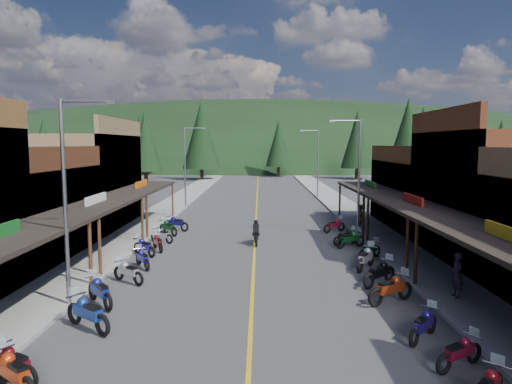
{
  "coord_description": "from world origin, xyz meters",
  "views": [
    {
      "loc": [
        0.3,
        -23.11,
        6.32
      ],
      "look_at": [
        0.05,
        8.46,
        3.0
      ],
      "focal_mm": 32.0,
      "sensor_mm": 36.0,
      "label": 1
    }
  ],
  "objects_px": {
    "bike_east_5": "(391,287)",
    "bike_west_7": "(143,258)",
    "pine_3": "(279,143)",
    "bike_east_11": "(334,224)",
    "pine_10": "(145,141)",
    "pine_1": "(140,140)",
    "pine_4": "(357,139)",
    "bike_east_3": "(460,351)",
    "shop_east_2": "(506,196)",
    "streetlight_3": "(317,160)",
    "pedestrian_east_b": "(360,217)",
    "pine_9": "(419,144)",
    "bike_west_8": "(144,246)",
    "bike_east_10": "(346,236)",
    "pine_0": "(44,143)",
    "streetlight_0": "(68,193)",
    "bike_west_10": "(162,234)",
    "pine_7": "(111,140)",
    "shop_west_3": "(74,181)",
    "bike_west_2": "(13,371)",
    "bike_west_3": "(14,362)",
    "bike_west_5": "(100,290)",
    "rider_on_bike": "(256,234)",
    "bike_east_4": "(424,323)",
    "streetlight_2": "(357,172)",
    "pine_8": "(98,147)",
    "pine_6": "(501,143)",
    "shop_east_3": "(437,194)",
    "bike_west_4": "(88,311)",
    "bike_west_9": "(158,242)",
    "bike_east_9": "(350,238)",
    "streetlight_1": "(186,163)",
    "bike_east_7": "(366,257)",
    "pine_5": "(423,136)",
    "shop_west_2": "(6,213)",
    "bike_east_6": "(380,272)",
    "bike_east_8": "(370,249)",
    "pedestrian_east_a": "(457,275)",
    "pine_11": "(408,138)"
  },
  "relations": [
    {
      "from": "bike_east_5",
      "to": "bike_west_7",
      "type": "bearing_deg",
      "value": -145.42
    },
    {
      "from": "pine_0",
      "to": "bike_east_11",
      "type": "height_order",
      "value": "pine_0"
    },
    {
      "from": "bike_west_5",
      "to": "rider_on_bike",
      "type": "distance_m",
      "value": 12.58
    },
    {
      "from": "bike_west_9",
      "to": "bike_east_9",
      "type": "distance_m",
      "value": 11.65
    },
    {
      "from": "streetlight_3",
      "to": "bike_east_6",
      "type": "distance_m",
      "value": 33.43
    },
    {
      "from": "shop_west_3",
      "to": "bike_west_8",
      "type": "bearing_deg",
      "value": -50.26
    },
    {
      "from": "bike_west_3",
      "to": "bike_west_4",
      "type": "distance_m",
      "value": 3.48
    },
    {
      "from": "pine_1",
      "to": "bike_east_10",
      "type": "xyz_separation_m",
      "value": [
        29.74,
        -64.87,
        -6.67
      ]
    },
    {
      "from": "pine_9",
      "to": "bike_east_9",
      "type": "relative_size",
      "value": 5.22
    },
    {
      "from": "pine_7",
      "to": "bike_east_6",
      "type": "bearing_deg",
      "value": -64.55
    },
    {
      "from": "streetlight_0",
      "to": "pine_8",
      "type": "xyz_separation_m",
      "value": [
        -15.05,
        46.0,
        1.52
      ]
    },
    {
      "from": "pine_3",
      "to": "bike_east_10",
      "type": "xyz_separation_m",
      "value": [
        1.74,
        -60.87,
        -5.92
      ]
    },
    {
      "from": "pine_4",
      "to": "bike_east_3",
      "type": "relative_size",
      "value": 6.71
    },
    {
      "from": "pine_11",
      "to": "bike_east_10",
      "type": "relative_size",
      "value": 6.3
    },
    {
      "from": "pine_1",
      "to": "streetlight_0",
      "type": "bearing_deg",
      "value": -77.36
    },
    {
      "from": "pine_5",
      "to": "bike_east_3",
      "type": "relative_size",
      "value": 7.52
    },
    {
      "from": "bike_west_7",
      "to": "shop_east_3",
      "type": "bearing_deg",
      "value": -1.38
    },
    {
      "from": "bike_east_8",
      "to": "bike_east_3",
      "type": "bearing_deg",
      "value": -45.21
    },
    {
      "from": "shop_east_2",
      "to": "streetlight_2",
      "type": "xyz_separation_m",
      "value": [
        -6.83,
        6.3,
        0.94
      ]
    },
    {
      "from": "bike_west_10",
      "to": "pine_7",
      "type": "bearing_deg",
      "value": 54.78
    },
    {
      "from": "bike_west_5",
      "to": "bike_east_4",
      "type": "height_order",
      "value": "bike_west_5"
    },
    {
      "from": "bike_east_4",
      "to": "pedestrian_east_b",
      "type": "xyz_separation_m",
      "value": [
        2.01,
        18.61,
        0.48
      ]
    },
    {
      "from": "pine_10",
      "to": "pedestrian_east_a",
      "type": "height_order",
      "value": "pine_10"
    },
    {
      "from": "pine_11",
      "to": "pedestrian_east_a",
      "type": "bearing_deg",
      "value": -105.2
    },
    {
      "from": "bike_west_2",
      "to": "shop_east_3",
      "type": "bearing_deg",
      "value": -2.68
    },
    {
      "from": "shop_east_3",
      "to": "bike_east_9",
      "type": "xyz_separation_m",
      "value": [
        -7.9,
        -6.96,
        -1.94
      ]
    },
    {
      "from": "pine_10",
      "to": "pine_1",
      "type": "bearing_deg",
      "value": 106.7
    },
    {
      "from": "streetlight_1",
      "to": "bike_east_7",
      "type": "xyz_separation_m",
      "value": [
        12.63,
        -22.53,
        -3.81
      ]
    },
    {
      "from": "shop_east_2",
      "to": "bike_west_8",
      "type": "bearing_deg",
      "value": 178.45
    },
    {
      "from": "pine_6",
      "to": "bike_east_7",
      "type": "distance_m",
      "value": 76.32
    },
    {
      "from": "pine_3",
      "to": "bike_east_11",
      "type": "relative_size",
      "value": 5.5
    },
    {
      "from": "shop_west_2",
      "to": "streetlight_0",
      "type": "xyz_separation_m",
      "value": [
        6.8,
        -7.7,
        1.93
      ]
    },
    {
      "from": "streetlight_0",
      "to": "pine_9",
      "type": "xyz_separation_m",
      "value": [
        30.95,
        51.0,
        1.92
      ]
    },
    {
      "from": "pine_5",
      "to": "pine_10",
      "type": "relative_size",
      "value": 1.21
    },
    {
      "from": "shop_east_2",
      "to": "bike_west_7",
      "type": "height_order",
      "value": "shop_east_2"
    },
    {
      "from": "bike_east_7",
      "to": "shop_east_2",
      "type": "bearing_deg",
      "value": 48.01
    },
    {
      "from": "streetlight_2",
      "to": "pine_8",
      "type": "bearing_deg",
      "value": 132.14
    },
    {
      "from": "pine_0",
      "to": "bike_east_7",
      "type": "xyz_separation_m",
      "value": [
        45.68,
        -62.53,
        -5.83
      ]
    },
    {
      "from": "pine_5",
      "to": "bike_east_4",
      "type": "bearing_deg",
      "value": -109.34
    },
    {
      "from": "shop_east_2",
      "to": "streetlight_0",
      "type": "xyz_separation_m",
      "value": [
        -20.74,
        -7.7,
        0.94
      ]
    },
    {
      "from": "bike_west_2",
      "to": "bike_west_3",
      "type": "bearing_deg",
      "value": 64.46
    },
    {
      "from": "pine_0",
      "to": "streetlight_1",
      "type": "bearing_deg",
      "value": -50.44
    },
    {
      "from": "pine_5",
      "to": "bike_east_11",
      "type": "xyz_separation_m",
      "value": [
        -28.31,
        -62.73,
        -7.42
      ]
    },
    {
      "from": "pine_8",
      "to": "bike_east_8",
      "type": "height_order",
      "value": "pine_8"
    },
    {
      "from": "bike_east_3",
      "to": "bike_east_10",
      "type": "relative_size",
      "value": 0.95
    },
    {
      "from": "pine_10",
      "to": "bike_east_10",
      "type": "relative_size",
      "value": 5.89
    },
    {
      "from": "pine_7",
      "to": "pedestrian_east_a",
      "type": "bearing_deg",
      "value": -63.59
    },
    {
      "from": "streetlight_3",
      "to": "pedestrian_east_b",
      "type": "height_order",
      "value": "streetlight_3"
    },
    {
      "from": "pine_6",
      "to": "pine_10",
      "type": "bearing_deg",
      "value": -167.66
    },
    {
      "from": "pine_9",
      "to": "bike_west_8",
      "type": "bearing_deg",
      "value": -125.28
    }
  ]
}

